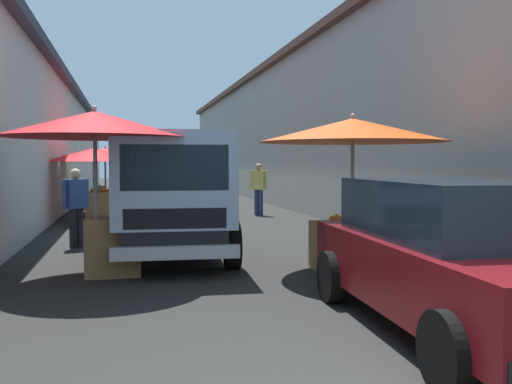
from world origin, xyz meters
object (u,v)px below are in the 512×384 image
fruit_stall_far_left (98,144)px  hatchback_car (460,255)px  fruit_stall_far_right (94,162)px  fruit_stall_near_left (106,160)px  delivery_truck (173,199)px  vendor_in_shade (259,185)px  fruit_stall_near_right (351,145)px  vendor_by_crates (76,203)px

fruit_stall_far_left → hatchback_car: bearing=-134.9°
fruit_stall_far_right → fruit_stall_far_left: (-7.98, -0.47, 0.26)m
fruit_stall_far_right → fruit_stall_near_left: fruit_stall_near_left is taller
hatchback_car → delivery_truck: delivery_truck is taller
vendor_in_shade → fruit_stall_near_left: bearing=67.3°
hatchback_car → vendor_in_shade: bearing=-4.1°
fruit_stall_near_left → delivery_truck: bearing=-172.0°
fruit_stall_near_right → vendor_in_shade: bearing=-4.5°
fruit_stall_far_right → fruit_stall_near_left: bearing=-4.9°
hatchback_car → vendor_in_shade: size_ratio=2.49×
fruit_stall_near_right → hatchback_car: 3.28m
fruit_stall_far_right → hatchback_car: fruit_stall_far_right is taller
fruit_stall_far_right → vendor_by_crates: fruit_stall_far_right is taller
fruit_stall_near_right → vendor_in_shade: 9.17m
fruit_stall_near_left → vendor_in_shade: 5.06m
fruit_stall_near_left → vendor_by_crates: 7.66m
fruit_stall_far_right → fruit_stall_near_left: size_ratio=0.95×
fruit_stall_far_left → vendor_by_crates: bearing=10.6°
hatchback_car → vendor_in_shade: (12.16, -0.87, 0.18)m
fruit_stall_near_left → vendor_in_shade: size_ratio=1.79×
delivery_truck → fruit_stall_near_right: bearing=-117.3°
hatchback_car → delivery_truck: (4.38, 2.38, 0.30)m
fruit_stall_near_left → hatchback_car: 14.62m
fruit_stall_near_right → hatchback_car: fruit_stall_near_right is taller
fruit_stall_near_left → vendor_in_shade: bearing=-112.7°
fruit_stall_far_left → vendor_by_crates: size_ratio=1.75×
fruit_stall_far_left → fruit_stall_far_right: bearing=3.4°
vendor_in_shade → fruit_stall_far_right: bearing=98.2°
fruit_stall_far_left → delivery_truck: bearing=-51.4°
vendor_in_shade → fruit_stall_near_right: bearing=175.5°
delivery_truck → vendor_by_crates: (2.11, 1.68, -0.18)m
fruit_stall_far_right → delivery_truck: fruit_stall_far_right is taller
fruit_stall_far_right → delivery_truck: (-7.09, -1.59, -0.60)m
fruit_stall_far_left → vendor_by_crates: fruit_stall_far_left is taller
hatchback_car → delivery_truck: size_ratio=0.80×
hatchback_car → fruit_stall_near_left: bearing=14.9°
hatchback_car → delivery_truck: 4.99m
fruit_stall_near_right → vendor_in_shade: (9.09, -0.72, -0.96)m
hatchback_car → vendor_by_crates: vendor_by_crates is taller
fruit_stall_near_left → fruit_stall_far_left: size_ratio=1.08×
fruit_stall_far_right → delivery_truck: size_ratio=0.55×
fruit_stall_far_left → fruit_stall_near_left: bearing=1.3°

